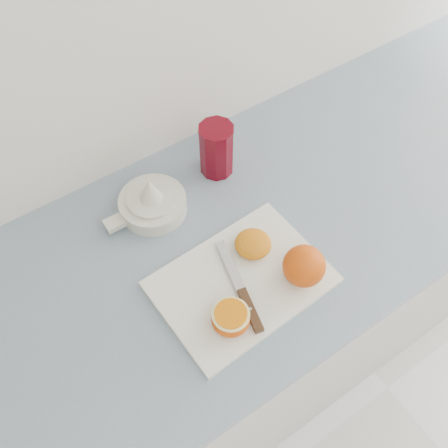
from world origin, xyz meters
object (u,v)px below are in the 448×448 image
Objects in this scene: half_orange at (231,318)px; cutting_board at (241,282)px; citrus_juicer at (152,202)px; red_tumbler at (217,151)px; counter at (225,323)px.

cutting_board is at bearing 42.12° from half_orange.
citrus_juicer is (0.01, 0.32, -0.01)m from half_orange.
red_tumbler reaches higher than cutting_board.
red_tumbler is at bearing 65.65° from cutting_board.
red_tumbler is (0.18, 0.02, 0.03)m from citrus_juicer.
cutting_board is 1.78× the size of citrus_juicer.
citrus_juicer is at bearing 120.50° from counter.
half_orange is at bearing -92.35° from citrus_juicer.
red_tumbler is at bearing 61.36° from counter.
red_tumbler is (0.09, 0.17, 0.50)m from counter.
cutting_board is 0.31m from red_tumbler.
counter is 0.52m from half_orange.
half_orange is (-0.10, -0.17, 0.48)m from counter.
red_tumbler is at bearing 6.71° from citrus_juicer.
half_orange is at bearing -120.91° from counter.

